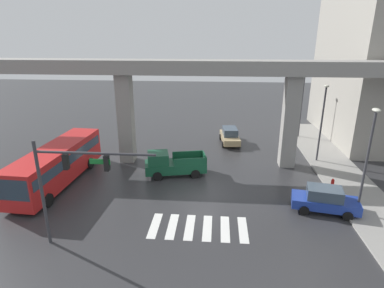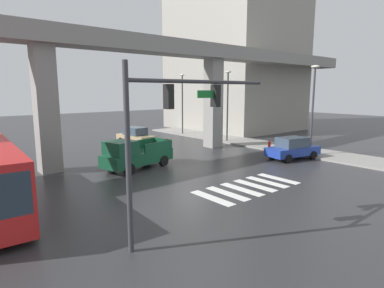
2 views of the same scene
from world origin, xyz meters
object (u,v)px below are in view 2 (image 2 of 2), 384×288
object	(u,v)px
sedan_tan	(136,136)
street_lamp_far_north	(182,97)
street_lamp_near_corner	(313,100)
pickup_truck	(135,155)
traffic_signal_mast	(172,117)
fire_hydrant	(269,145)
street_lamp_mid_block	(228,98)
sedan_blue	(292,148)

from	to	relation	value
sedan_tan	street_lamp_far_north	bearing A→B (deg)	18.80
sedan_tan	street_lamp_near_corner	size ratio (longest dim) A/B	0.62
pickup_truck	traffic_signal_mast	distance (m)	11.12
sedan_tan	fire_hydrant	size ratio (longest dim) A/B	5.25
street_lamp_far_north	fire_hydrant	distance (m)	13.76
traffic_signal_mast	street_lamp_near_corner	bearing A→B (deg)	14.84
sedan_tan	street_lamp_far_north	distance (m)	9.25
pickup_truck	street_lamp_far_north	world-z (taller)	street_lamp_far_north
traffic_signal_mast	street_lamp_mid_block	world-z (taller)	street_lamp_mid_block
pickup_truck	sedan_blue	bearing A→B (deg)	-24.07
sedan_tan	fire_hydrant	bearing A→B (deg)	-53.74
street_lamp_near_corner	street_lamp_mid_block	bearing A→B (deg)	90.00
street_lamp_far_north	fire_hydrant	world-z (taller)	street_lamp_far_north
street_lamp_mid_block	street_lamp_far_north	bearing A→B (deg)	90.00
street_lamp_near_corner	street_lamp_mid_block	size ratio (longest dim) A/B	1.00
street_lamp_near_corner	street_lamp_mid_block	distance (m)	9.37
traffic_signal_mast	fire_hydrant	size ratio (longest dim) A/B	7.64
sedan_blue	traffic_signal_mast	world-z (taller)	traffic_signal_mast
street_lamp_mid_block	street_lamp_far_north	world-z (taller)	same
fire_hydrant	street_lamp_far_north	bearing A→B (deg)	88.25
street_lamp_mid_block	fire_hydrant	world-z (taller)	street_lamp_mid_block
pickup_truck	fire_hydrant	size ratio (longest dim) A/B	6.34
street_lamp_far_north	traffic_signal_mast	bearing A→B (deg)	-128.76
traffic_signal_mast	street_lamp_far_north	size ratio (longest dim) A/B	0.90
sedan_tan	street_lamp_mid_block	bearing A→B (deg)	-30.62
pickup_truck	traffic_signal_mast	world-z (taller)	traffic_signal_mast
sedan_blue	sedan_tan	bearing A→B (deg)	113.26
sedan_blue	street_lamp_mid_block	world-z (taller)	street_lamp_mid_block
traffic_signal_mast	sedan_tan	bearing A→B (deg)	63.88
sedan_tan	street_lamp_near_corner	distance (m)	16.66
fire_hydrant	traffic_signal_mast	bearing A→B (deg)	-153.75
sedan_blue	traffic_signal_mast	xyz separation A→B (m)	(-15.10, -4.84, 3.53)
sedan_tan	street_lamp_far_north	world-z (taller)	street_lamp_far_north
street_lamp_far_north	fire_hydrant	size ratio (longest dim) A/B	8.52
sedan_tan	street_lamp_far_north	size ratio (longest dim) A/B	0.62
traffic_signal_mast	street_lamp_mid_block	distance (m)	22.11
street_lamp_near_corner	street_lamp_far_north	xyz separation A→B (m)	(0.00, 16.85, 0.00)
sedan_tan	street_lamp_near_corner	xyz separation A→B (m)	(8.02, -14.12, 3.70)
street_lamp_far_north	pickup_truck	bearing A→B (deg)	-138.63
traffic_signal_mast	street_lamp_near_corner	size ratio (longest dim) A/B	0.90
street_lamp_near_corner	street_lamp_mid_block	world-z (taller)	same
sedan_blue	traffic_signal_mast	bearing A→B (deg)	-162.21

